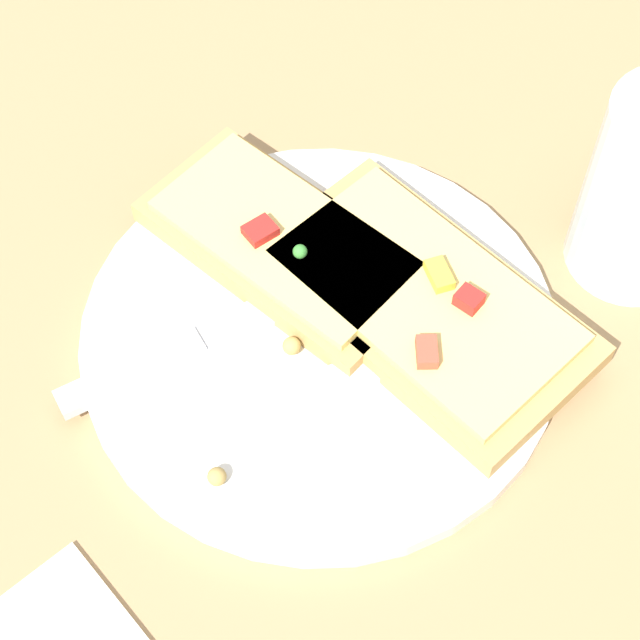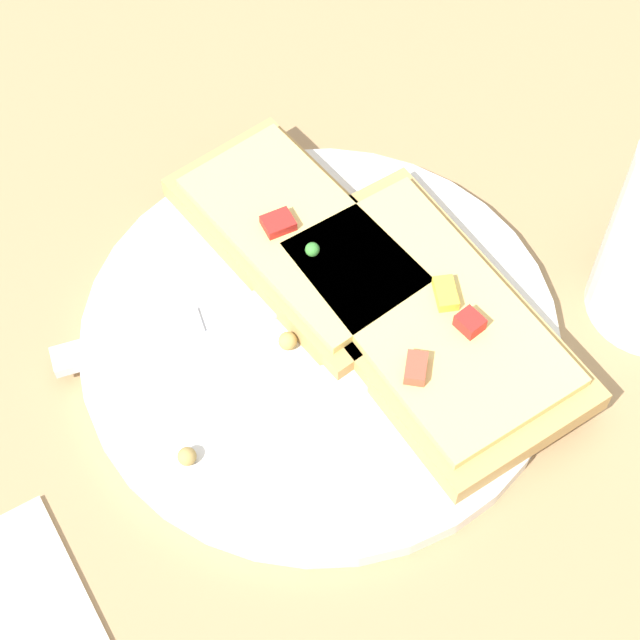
{
  "view_description": "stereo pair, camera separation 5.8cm",
  "coord_description": "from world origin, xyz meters",
  "views": [
    {
      "loc": [
        -0.24,
        0.21,
        0.52
      ],
      "look_at": [
        0.0,
        0.0,
        0.02
      ],
      "focal_mm": 60.0,
      "sensor_mm": 36.0,
      "label": 1
    },
    {
      "loc": [
        -0.27,
        0.16,
        0.52
      ],
      "look_at": [
        0.0,
        0.0,
        0.02
      ],
      "focal_mm": 60.0,
      "sensor_mm": 36.0,
      "label": 2
    }
  ],
  "objects": [
    {
      "name": "knife",
      "position": [
        0.03,
        0.05,
        0.01
      ],
      "size": [
        0.06,
        0.22,
        0.01
      ],
      "rotation": [
        0.0,
        0.0,
        4.5
      ],
      "color": "silver",
      "rests_on": "plate"
    },
    {
      "name": "fork",
      "position": [
        -0.03,
        0.01,
        0.01
      ],
      "size": [
        0.07,
        0.2,
        0.01
      ],
      "rotation": [
        0.0,
        0.0,
        4.45
      ],
      "color": "silver",
      "rests_on": "plate"
    },
    {
      "name": "ground_plane",
      "position": [
        0.0,
        0.0,
        0.0
      ],
      "size": [
        4.0,
        4.0,
        0.0
      ],
      "primitive_type": "plane",
      "color": "#9E7A51"
    },
    {
      "name": "pizza_slice_main",
      "position": [
        -0.03,
        -0.05,
        0.02
      ],
      "size": [
        0.19,
        0.11,
        0.03
      ],
      "rotation": [
        0.0,
        0.0,
        0.04
      ],
      "color": "tan",
      "rests_on": "plate"
    },
    {
      "name": "plate",
      "position": [
        0.0,
        0.0,
        0.01
      ],
      "size": [
        0.27,
        0.27,
        0.01
      ],
      "color": "silver",
      "rests_on": "ground"
    },
    {
      "name": "crumb_scatter",
      "position": [
        -0.0,
        0.03,
        0.02
      ],
      "size": [
        0.12,
        0.12,
        0.01
      ],
      "color": "#BC814F",
      "rests_on": "plate"
    },
    {
      "name": "pizza_slice_corner",
      "position": [
        0.05,
        -0.02,
        0.02
      ],
      "size": [
        0.18,
        0.1,
        0.03
      ],
      "rotation": [
        0.0,
        0.0,
        3.27
      ],
      "color": "tan",
      "rests_on": "plate"
    }
  ]
}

